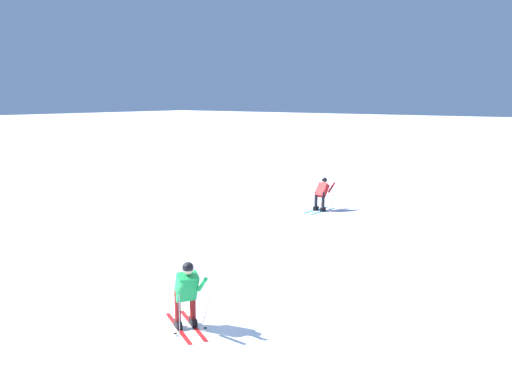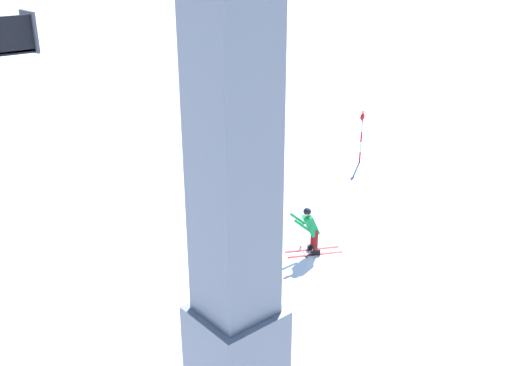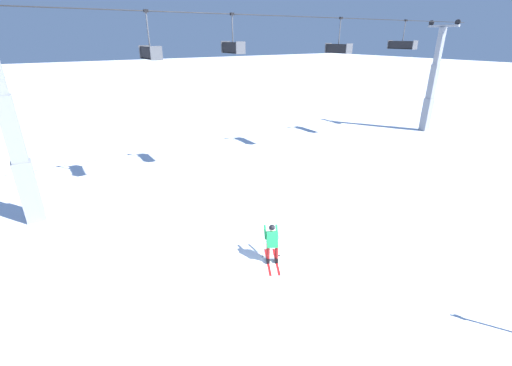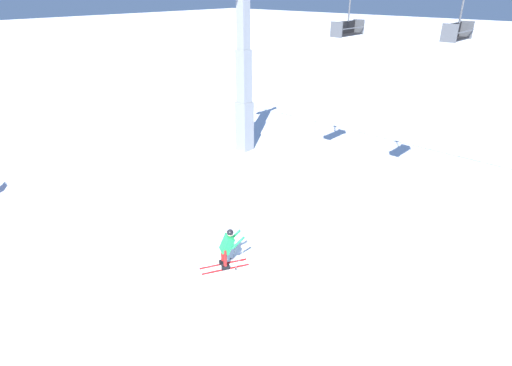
{
  "view_description": "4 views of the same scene",
  "coord_description": "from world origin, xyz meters",
  "px_view_note": "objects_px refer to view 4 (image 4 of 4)",
  "views": [
    {
      "loc": [
        7.86,
        8.49,
        4.83
      ],
      "look_at": [
        0.34,
        2.72,
        3.33
      ],
      "focal_mm": 38.5,
      "sensor_mm": 36.0,
      "label": 1
    },
    {
      "loc": [
        -10.6,
        11.96,
        8.58
      ],
      "look_at": [
        0.83,
        2.25,
        2.45
      ],
      "focal_mm": 40.75,
      "sensor_mm": 36.0,
      "label": 2
    },
    {
      "loc": [
        -6.51,
        -8.34,
        8.07
      ],
      "look_at": [
        0.77,
        2.88,
        2.35
      ],
      "focal_mm": 24.16,
      "sensor_mm": 36.0,
      "label": 3
    },
    {
      "loc": [
        8.92,
        -7.44,
        9.04
      ],
      "look_at": [
        -0.38,
        2.75,
        2.41
      ],
      "focal_mm": 28.98,
      "sensor_mm": 36.0,
      "label": 4
    }
  ],
  "objects_px": {
    "skier_carving_main": "(227,246)",
    "lift_tower_near": "(244,86)",
    "chairlift_seat_second": "(456,31)",
    "chairlift_seat_nearest": "(346,28)"
  },
  "relations": [
    {
      "from": "skier_carving_main",
      "to": "chairlift_seat_nearest",
      "type": "height_order",
      "value": "chairlift_seat_nearest"
    },
    {
      "from": "chairlift_seat_second",
      "to": "chairlift_seat_nearest",
      "type": "bearing_deg",
      "value": -180.0
    },
    {
      "from": "lift_tower_near",
      "to": "chairlift_seat_nearest",
      "type": "xyz_separation_m",
      "value": [
        6.3,
        -0.0,
        3.5
      ]
    },
    {
      "from": "skier_carving_main",
      "to": "chairlift_seat_second",
      "type": "distance_m",
      "value": 11.5
    },
    {
      "from": "skier_carving_main",
      "to": "lift_tower_near",
      "type": "bearing_deg",
      "value": 130.79
    },
    {
      "from": "chairlift_seat_nearest",
      "to": "skier_carving_main",
      "type": "bearing_deg",
      "value": -81.81
    },
    {
      "from": "chairlift_seat_nearest",
      "to": "chairlift_seat_second",
      "type": "xyz_separation_m",
      "value": [
        4.62,
        0.0,
        0.16
      ]
    },
    {
      "from": "chairlift_seat_second",
      "to": "lift_tower_near",
      "type": "bearing_deg",
      "value": 180.0
    },
    {
      "from": "skier_carving_main",
      "to": "chairlift_seat_second",
      "type": "bearing_deg",
      "value": 69.02
    },
    {
      "from": "skier_carving_main",
      "to": "lift_tower_near",
      "type": "xyz_separation_m",
      "value": [
        -7.56,
        8.76,
        2.99
      ]
    }
  ]
}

